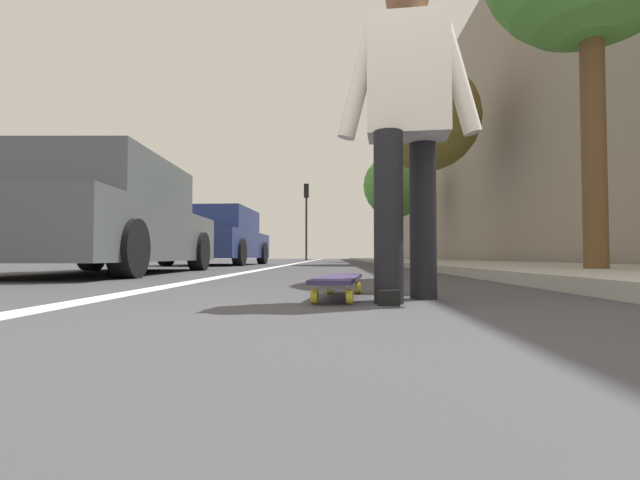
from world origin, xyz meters
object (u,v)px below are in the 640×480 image
object	(u,v)px
skater_person	(407,114)
street_tree_far	(395,186)
skateboard	(338,281)
street_tree_mid	(427,118)
traffic_light	(306,208)
parked_car_mid	(219,238)
parked_car_near	(105,220)

from	to	relation	value
skater_person	street_tree_far	bearing A→B (deg)	-7.38
skateboard	skater_person	bearing A→B (deg)	-113.26
street_tree_mid	traffic_light	bearing A→B (deg)	17.24
parked_car_mid	traffic_light	bearing A→B (deg)	-5.70
skater_person	street_tree_mid	world-z (taller)	street_tree_mid
traffic_light	street_tree_far	distance (m)	8.17
skater_person	parked_car_mid	bearing A→B (deg)	19.26
skater_person	street_tree_far	size ratio (longest dim) A/B	0.35
parked_car_mid	traffic_light	distance (m)	14.75
street_tree_mid	skater_person	bearing A→B (deg)	168.07
parked_car_near	parked_car_mid	distance (m)	6.27
parked_car_near	street_tree_mid	size ratio (longest dim) A/B	0.78
skateboard	skater_person	xyz separation A→B (m)	(-0.15, -0.35, 0.84)
skateboard	street_tree_mid	bearing A→B (deg)	-13.89
parked_car_mid	street_tree_far	bearing A→B (deg)	-37.17
skateboard	parked_car_mid	world-z (taller)	parked_car_mid
street_tree_mid	parked_car_near	bearing A→B (deg)	141.51
parked_car_mid	street_tree_far	xyz separation A→B (m)	(7.51, -5.70, 2.53)
parked_car_near	street_tree_far	distance (m)	15.10
skateboard	street_tree_far	distance (m)	17.70
parked_car_near	skater_person	bearing A→B (deg)	-136.92
skateboard	traffic_light	distance (m)	24.43
skater_person	traffic_light	xyz separation A→B (m)	(24.34, 2.00, 2.14)
skateboard	traffic_light	world-z (taller)	traffic_light
parked_car_mid	skater_person	bearing A→B (deg)	-160.74
skateboard	parked_car_mid	xyz separation A→B (m)	(9.71, 3.10, 0.62)
traffic_light	street_tree_far	world-z (taller)	street_tree_far
parked_car_mid	street_tree_mid	xyz separation A→B (m)	(0.79, -5.70, 3.41)
parked_car_mid	traffic_light	xyz separation A→B (m)	(14.48, -1.45, 2.36)
parked_car_near	traffic_light	world-z (taller)	traffic_light
skater_person	traffic_light	world-z (taller)	traffic_light
skater_person	parked_car_mid	xyz separation A→B (m)	(9.86, 3.45, -0.22)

